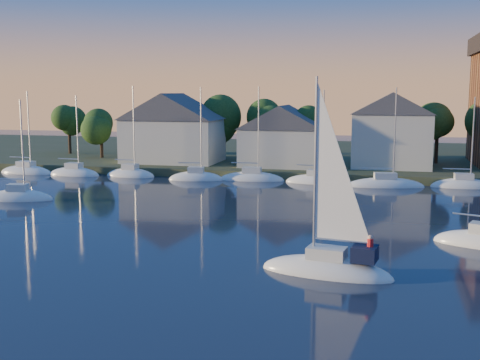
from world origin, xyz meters
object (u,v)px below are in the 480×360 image
(clubhouse_centre, at_px, (284,135))
(hero_sailboat, at_px, (329,265))
(clubhouse_west, at_px, (173,127))
(clubhouse_east, at_px, (392,129))
(drifting_sailboat_left, at_px, (18,199))

(clubhouse_centre, height_order, hero_sailboat, hero_sailboat)
(clubhouse_west, bearing_deg, clubhouse_east, 1.91)
(clubhouse_west, bearing_deg, drifting_sailboat_left, -103.71)
(clubhouse_west, distance_m, clubhouse_centre, 16.05)
(clubhouse_centre, relative_size, drifting_sailboat_left, 1.03)
(clubhouse_west, relative_size, clubhouse_centre, 1.18)
(clubhouse_centre, bearing_deg, drifting_sailboat_left, -130.61)
(clubhouse_east, height_order, hero_sailboat, hero_sailboat)
(clubhouse_centre, height_order, drifting_sailboat_left, drifting_sailboat_left)
(clubhouse_west, distance_m, hero_sailboat, 52.44)
(clubhouse_centre, relative_size, clubhouse_east, 1.10)
(clubhouse_centre, bearing_deg, clubhouse_west, 176.42)
(clubhouse_centre, distance_m, drifting_sailboat_left, 35.23)
(clubhouse_east, distance_m, hero_sailboat, 46.61)
(clubhouse_east, xyz_separation_m, drifting_sailboat_left, (-36.70, -28.47, -5.90))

